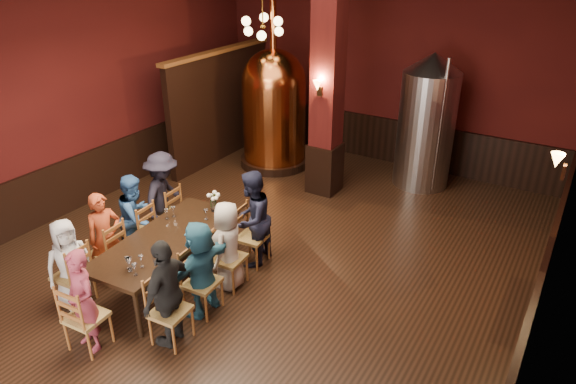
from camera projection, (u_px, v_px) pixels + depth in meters
The scene contains 39 objects.
room at pixel (254, 125), 7.24m from camera, with size 10.00×10.02×4.50m.
wainscot_right at pixel (530, 320), 6.14m from camera, with size 0.08×9.90×1.00m, color black.
wainscot_back at pixel (380, 138), 11.80m from camera, with size 7.90×0.08×1.00m, color black.
wainscot_left at pixel (88, 177), 9.87m from camera, with size 0.08×9.90×1.00m, color black.
column at pixel (328, 81), 9.52m from camera, with size 0.58×0.58×4.50m, color #46100F.
partition at pixel (221, 107), 11.65m from camera, with size 0.22×3.50×2.40m, color black.
pendant_cluster at pixel (263, 26), 9.93m from camera, with size 0.90×0.90×1.70m, color #A57226, non-canonical shape.
sconce_wall at pixel (565, 166), 6.04m from camera, with size 0.20×0.20×0.36m, color black, non-canonical shape.
sconce_column at pixel (320, 87), 9.31m from camera, with size 0.20×0.20×0.36m, color black, non-canonical shape.
dining_table at pixel (166, 241), 7.40m from camera, with size 1.19×2.47×0.75m.
chair_0 at pixel (72, 275), 7.04m from camera, with size 0.46×0.46×0.92m, color brown, non-canonical shape.
person_0 at pixel (69, 263), 6.96m from camera, with size 0.64×0.41×1.30m, color silver.
chair_1 at pixel (108, 251), 7.58m from camera, with size 0.46×0.46×0.92m, color brown, non-canonical shape.
person_1 at pixel (105, 237), 7.48m from camera, with size 0.51×0.33×1.39m, color #9D371A.
chair_2 at pixel (138, 231), 8.11m from camera, with size 0.46×0.46×0.92m, color brown, non-canonical shape.
person_2 at pixel (136, 217), 8.00m from camera, with size 0.69×0.34×1.42m, color #2A538D.
chair_3 at pixel (166, 213), 8.64m from camera, with size 0.46×0.46×0.92m, color brown, non-canonical shape.
person_3 at pixel (164, 196), 8.51m from camera, with size 1.00×0.57×1.55m, color black.
chair_4 at pixel (170, 311), 6.35m from camera, with size 0.46×0.46×0.92m, color brown, non-canonical shape.
person_4 at pixel (168, 293), 6.23m from camera, with size 0.86×0.36×1.47m, color black.
chair_5 at pixel (202, 282), 6.89m from camera, with size 0.46×0.46×0.92m, color brown, non-canonical shape.
person_5 at pixel (201, 268), 6.79m from camera, with size 1.27×0.40×1.37m, color #2C6985.
chair_6 at pixel (229, 258), 7.41m from camera, with size 0.46×0.46×0.92m, color brown, non-canonical shape.
person_6 at pixel (228, 245), 7.32m from camera, with size 0.66×0.43×1.35m, color beige.
chair_7 at pixel (253, 237), 7.95m from camera, with size 0.46×0.46×0.92m, color brown, non-canonical shape.
person_7 at pixel (252, 219), 7.81m from camera, with size 0.75×0.37×1.55m, color #181A30.
chair_8 at pixel (86, 316), 6.26m from camera, with size 0.46×0.46×0.92m, color brown, non-canonical shape.
person_8 at pixel (83, 301), 6.16m from camera, with size 0.50×0.33×1.38m, color maroon.
copper_kettle at pixel (274, 107), 11.16m from camera, with size 1.75×1.75×3.66m.
steel_vessel at pixel (427, 121), 10.21m from camera, with size 1.46×1.46×2.71m.
rose_vase at pixel (213, 198), 8.01m from camera, with size 0.20×0.20×0.33m.
wine_glass_0 at pixel (167, 214), 7.83m from camera, with size 0.07×0.07×0.17m, color white, non-canonical shape.
wine_glass_1 at pixel (141, 261), 6.67m from camera, with size 0.07×0.07×0.17m, color white, non-canonical shape.
wine_glass_2 at pixel (130, 263), 6.63m from camera, with size 0.07×0.07×0.17m, color white, non-canonical shape.
wine_glass_3 at pixel (206, 214), 7.81m from camera, with size 0.07×0.07×0.17m, color white, non-canonical shape.
wine_glass_4 at pixel (129, 266), 6.58m from camera, with size 0.07×0.07×0.17m, color white, non-canonical shape.
wine_glass_5 at pixel (135, 269), 6.50m from camera, with size 0.07×0.07×0.17m, color white, non-canonical shape.
wine_glass_6 at pixel (128, 263), 6.64m from camera, with size 0.07×0.07×0.17m, color white, non-canonical shape.
wine_glass_7 at pixel (174, 212), 7.90m from camera, with size 0.07×0.07×0.17m, color white, non-canonical shape.
Camera 1 is at (4.03, -5.65, 4.57)m, focal length 32.00 mm.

